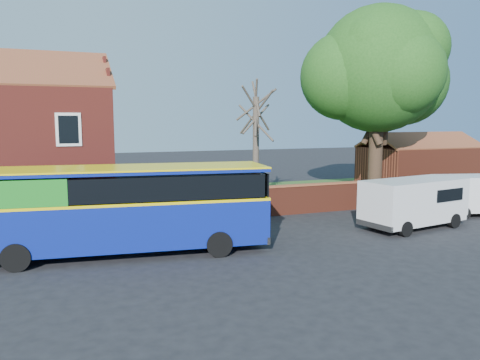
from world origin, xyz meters
name	(u,v)px	position (x,y,z in m)	size (l,w,h in m)	color
ground	(174,270)	(0.00, 0.00, 0.00)	(120.00, 120.00, 0.00)	black
grass_strip	(315,193)	(13.00, 13.00, 0.02)	(26.00, 12.00, 0.04)	#426B28
boundary_wall	(368,194)	(13.00, 7.00, 0.81)	(22.00, 0.38, 1.60)	maroon
outbuilding	(418,166)	(22.00, 13.00, 1.61)	(8.20, 5.06, 4.17)	maroon
bus	(112,206)	(-1.71, 2.59, 1.87)	(11.07, 4.06, 3.29)	navy
van_near	(414,201)	(11.90, 2.04, 1.28)	(5.48, 2.90, 2.29)	silver
large_tree	(377,74)	(15.48, 9.79, 7.91)	(9.91, 7.84, 12.09)	black
bare_tree	(256,146)	(7.19, 9.82, 3.56)	(2.60, 3.10, 6.94)	#4C4238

